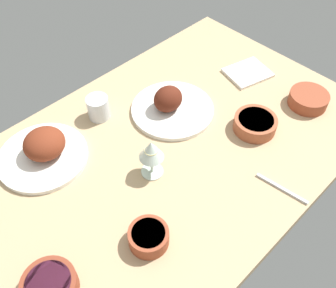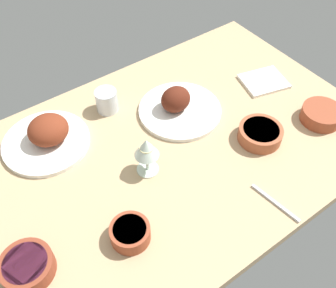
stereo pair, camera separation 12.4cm
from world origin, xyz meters
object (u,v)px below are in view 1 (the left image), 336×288
bowl_sauce (308,99)px  fork_loose (282,189)px  bowl_onions (50,286)px  folded_napkin (248,73)px  water_tumbler (98,108)px  plate_far_side (44,150)px  plate_center_main (171,105)px  wine_glass (151,152)px  bowl_potatoes (149,237)px  bowl_soup (255,123)px

bowl_sauce → fork_loose: bowl_sauce is taller
bowl_onions → folded_napkin: (103.08, 18.43, -2.12)cm
fork_loose → bowl_onions: bearing=63.8°
water_tumbler → fork_loose: 66.73cm
folded_napkin → bowl_sauce: bearing=-86.5°
plate_far_side → bowl_sauce: 93.87cm
plate_far_side → fork_loose: bearing=-54.2°
plate_center_main → wine_glass: bearing=-146.7°
wine_glass → water_tumbler: (3.51, 31.32, -5.80)cm
bowl_potatoes → bowl_sauce: bearing=-0.2°
water_tumbler → bowl_onions: bearing=-138.8°
plate_far_side → water_tumbler: plate_far_side is taller
bowl_soup → wine_glass: wine_glass is taller
bowl_sauce → bowl_onions: (-104.67, 7.55, 0.07)cm
bowl_onions → bowl_sauce: bearing=-4.1°
bowl_sauce → wine_glass: 64.33cm
plate_center_main → water_tumbler: bearing=141.3°
folded_napkin → bowl_soup: bearing=-138.0°
plate_center_main → bowl_soup: 30.05cm
water_tumbler → wine_glass: bearing=-96.4°
wine_glass → folded_napkin: (60.03, 8.99, -9.33)cm
wine_glass → water_tumbler: 32.05cm
water_tumbler → fork_loose: bearing=-72.6°
bowl_soup → wine_glass: size_ratio=1.05×
water_tumbler → bowl_potatoes: bearing=-112.9°
bowl_soup → water_tumbler: size_ratio=1.77×
bowl_sauce → water_tumbler: bearing=140.3°
wine_glass → fork_loose: (23.47, -32.25, -9.53)cm
folded_napkin → fork_loose: bearing=-131.6°
wine_glass → fork_loose: size_ratio=0.82×
plate_far_side → wine_glass: size_ratio=2.06×
bowl_onions → fork_loose: size_ratio=0.81×
bowl_onions → water_tumbler: (46.57, 40.77, 1.41)cm
folded_napkin → water_tumbler: bearing=158.4°
bowl_soup → folded_napkin: bearing=42.0°
plate_far_side → folded_napkin: 82.87cm
bowl_potatoes → bowl_soup: (54.60, 5.76, -0.11)cm
bowl_potatoes → water_tumbler: water_tumbler is taller
bowl_sauce → bowl_onions: size_ratio=1.02×
plate_far_side → bowl_soup: (58.24, -39.59, -0.84)cm
bowl_sauce → bowl_soup: (-23.81, 6.01, -0.02)cm
plate_far_side → plate_center_main: 45.78cm
bowl_onions → wine_glass: 44.66cm
water_tumbler → fork_loose: water_tumbler is taller
plate_far_side → water_tumbler: (23.95, 2.72, 0.65)cm
fork_loose → bowl_soup: bearing=-41.3°
bowl_onions → folded_napkin: 104.74cm
plate_center_main → bowl_sauce: size_ratio=2.11×
bowl_onions → bowl_soup: 80.88cm
wine_glass → water_tumbler: wine_glass is taller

